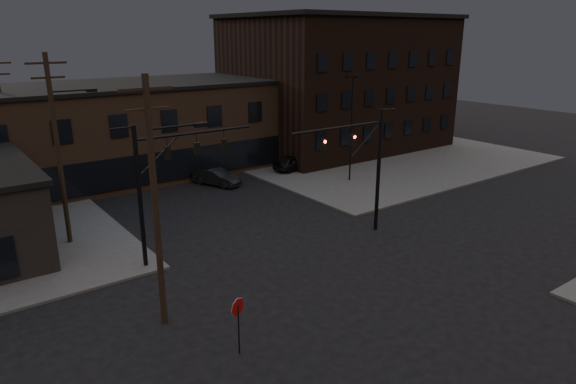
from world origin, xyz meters
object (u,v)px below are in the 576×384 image
object	(u,v)px
parked_car_lot_b	(302,154)
traffic_signal_near	(366,160)
stop_sign	(238,313)
parked_car_lot_a	(294,163)
traffic_signal_far	(161,177)
car_crossing	(216,177)

from	to	relation	value
parked_car_lot_b	traffic_signal_near	bearing A→B (deg)	156.14
traffic_signal_near	stop_sign	world-z (taller)	traffic_signal_near
parked_car_lot_a	stop_sign	bearing A→B (deg)	135.01
traffic_signal_far	stop_sign	bearing A→B (deg)	-97.32
traffic_signal_near	stop_sign	size ratio (longest dim) A/B	3.23
stop_sign	car_crossing	xyz separation A→B (m)	(11.08, 21.97, -1.13)
traffic_signal_far	parked_car_lot_a	size ratio (longest dim) A/B	1.92
stop_sign	car_crossing	distance (m)	24.64
traffic_signal_near	stop_sign	bearing A→B (deg)	-154.10
parked_car_lot_b	parked_car_lot_a	bearing A→B (deg)	132.44
traffic_signal_near	stop_sign	distance (m)	15.17
traffic_signal_far	parked_car_lot_b	world-z (taller)	traffic_signal_far
traffic_signal_far	stop_sign	size ratio (longest dim) A/B	3.23
stop_sign	traffic_signal_far	bearing A→B (deg)	82.68
parked_car_lot_b	car_crossing	world-z (taller)	parked_car_lot_b
traffic_signal_near	car_crossing	size ratio (longest dim) A/B	1.84
traffic_signal_near	car_crossing	distance (m)	16.21
stop_sign	parked_car_lot_a	bearing A→B (deg)	48.50
car_crossing	traffic_signal_far	bearing A→B (deg)	-152.16
traffic_signal_near	traffic_signal_far	bearing A→B (deg)	163.83
traffic_signal_near	stop_sign	xyz separation A→B (m)	(-13.36, -6.49, -3.09)
car_crossing	traffic_signal_near	bearing A→B (deg)	-104.54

